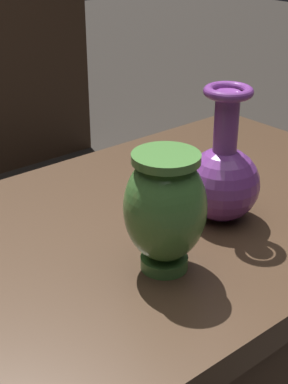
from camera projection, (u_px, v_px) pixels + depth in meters
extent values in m
cube|color=#422D1E|center=(126.00, 243.00, 0.99)|extent=(1.20, 0.64, 0.05)
cylinder|color=#477A38|center=(164.00, 262.00, 0.88)|extent=(0.07, 0.07, 0.02)
ellipsoid|color=#477A38|center=(165.00, 208.00, 0.84)|extent=(0.12, 0.12, 0.17)
cylinder|color=#477A38|center=(166.00, 158.00, 0.80)|extent=(0.10, 0.10, 0.01)
sphere|color=#7A388E|center=(222.00, 184.00, 0.99)|extent=(0.13, 0.13, 0.13)
cylinder|color=#7A388E|center=(226.00, 124.00, 0.94)|extent=(0.04, 0.04, 0.11)
torus|color=#7A388E|center=(228.00, 91.00, 0.92)|extent=(0.08, 0.08, 0.02)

